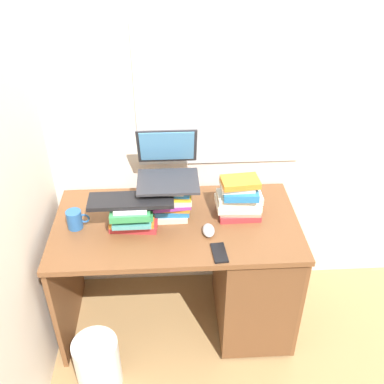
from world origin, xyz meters
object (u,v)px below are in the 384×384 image
book_stack_side (239,198)px  keyboard (131,200)px  desk (234,270)px  laptop (168,167)px  wastebasket (98,363)px  book_stack_keyboard_riser (132,215)px  cell_phone (219,253)px  computer_mouse (209,230)px  mug (75,219)px  book_stack_tall (168,199)px

book_stack_side → keyboard: (-0.55, -0.08, 0.06)m
desk → laptop: laptop is taller
desk → wastebasket: size_ratio=4.10×
desk → book_stack_side: 0.44m
book_stack_keyboard_riser → cell_phone: 0.48m
computer_mouse → mug: mug is taller
cell_phone → wastebasket: size_ratio=0.44×
computer_mouse → mug: 0.68m
laptop → keyboard: (-0.18, -0.16, -0.09)m
wastebasket → book_stack_tall: bearing=50.4°
computer_mouse → book_stack_keyboard_riser: bearing=170.1°
desk → mug: (-0.83, 0.01, 0.38)m
computer_mouse → cell_phone: bearing=-76.5°
book_stack_side → laptop: size_ratio=0.75×
keyboard → mug: keyboard is taller
desk → wastebasket: 0.87m
computer_mouse → cell_phone: (0.04, -0.16, -0.01)m
book_stack_tall → book_stack_side: book_stack_side is taller
wastebasket → laptop: bearing=54.0°
book_stack_keyboard_riser → mug: 0.29m
book_stack_keyboard_riser → wastebasket: bearing=-118.5°
book_stack_tall → cell_phone: (0.23, -0.32, -0.10)m
cell_phone → laptop: bearing=117.1°
book_stack_tall → laptop: (0.00, 0.07, 0.16)m
cell_phone → wastebasket: 0.87m
book_stack_keyboard_riser → computer_mouse: 0.39m
book_stack_keyboard_riser → book_stack_side: 0.56m
keyboard → cell_phone: (0.42, -0.22, -0.16)m
desk → book_stack_tall: book_stack_tall is taller
keyboard → cell_phone: bearing=-28.7°
mug → cell_phone: size_ratio=0.86×
book_stack_side → mug: 0.85m
book_stack_side → computer_mouse: book_stack_side is taller
book_stack_side → keyboard: bearing=-171.5°
keyboard → wastebasket: 0.86m
desk → book_stack_keyboard_riser: 0.68m
desk → wastebasket: bearing=-152.8°
book_stack_tall → wastebasket: 0.92m
keyboard → cell_phone: keyboard is taller
keyboard → wastebasket: size_ratio=1.35×
book_stack_keyboard_riser → book_stack_tall: bearing=27.0°
book_stack_keyboard_riser → computer_mouse: size_ratio=2.40×
book_stack_tall → cell_phone: size_ratio=1.86×
book_stack_side → wastebasket: size_ratio=0.77×
mug → cell_phone: 0.75m
desk → laptop: size_ratio=3.97×
book_stack_tall → laptop: size_ratio=0.78×
book_stack_tall → computer_mouse: book_stack_tall is taller
desk → book_stack_tall: 0.57m
book_stack_side → laptop: (-0.37, 0.08, 0.16)m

